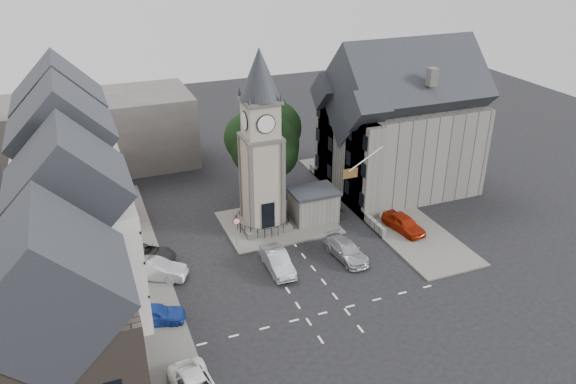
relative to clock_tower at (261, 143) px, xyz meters
name	(u,v)px	position (x,y,z in m)	size (l,w,h in m)	color
ground	(296,272)	(0.00, -7.99, -8.12)	(120.00, 120.00, 0.00)	black
pavement_west	(126,265)	(-12.50, -1.99, -8.05)	(6.00, 30.00, 0.14)	#595651
pavement_east	(378,204)	(12.00, 0.01, -8.05)	(6.00, 26.00, 0.14)	#595651
central_island	(278,223)	(1.50, 0.01, -8.04)	(10.00, 8.00, 0.16)	#595651
road_markings	(325,313)	(0.00, -13.49, -8.12)	(20.00, 8.00, 0.01)	silver
clock_tower	(261,143)	(0.00, 0.00, 0.00)	(4.86, 4.86, 16.25)	#4C4944
stone_shelter	(313,205)	(4.80, -0.49, -6.57)	(4.30, 3.30, 3.08)	slate
town_tree	(264,134)	(2.00, 5.01, -1.15)	(7.20, 7.20, 10.80)	black
warning_sign_post	(237,226)	(-3.20, -2.56, -6.09)	(0.70, 0.19, 2.85)	black
terrace_pink	(68,153)	(-15.50, 8.01, -1.54)	(8.10, 7.60, 12.80)	pink
terrace_cream	(72,188)	(-15.50, 0.01, -1.54)	(8.10, 7.60, 12.80)	#F1EACA
terrace_tudor	(79,242)	(-15.50, -7.99, -1.93)	(8.10, 7.60, 12.00)	silver
building_sw_stone	(60,345)	(-17.00, -16.99, -2.77)	(8.60, 7.60, 10.40)	#463B35
backdrop_west	(101,132)	(-12.00, 20.01, -4.12)	(20.00, 10.00, 8.00)	#4C4944
east_building	(398,130)	(15.59, 3.01, -1.86)	(14.40, 11.40, 12.60)	slate
east_boundary_wall	(343,197)	(9.20, 2.01, -7.67)	(0.40, 16.00, 0.90)	slate
flagpole	(366,159)	(8.00, -3.99, -1.12)	(3.68, 0.10, 2.74)	white
car_west_blue	(154,314)	(-11.50, -10.13, -7.39)	(1.71, 4.26, 1.45)	#1C3A9A
car_west_silver	(156,270)	(-10.47, -4.71, -7.33)	(1.67, 4.80, 1.58)	#ACAEB5
car_west_grey	(143,254)	(-11.02, -2.06, -7.38)	(2.46, 5.33, 1.48)	#29292B
car_island_silver	(277,261)	(-1.24, -7.06, -7.34)	(1.66, 4.75, 1.57)	#9EA1A7
car_island_east	(346,250)	(4.69, -7.49, -7.41)	(1.98, 4.88, 1.42)	#AEAFB7
car_east_red	(404,223)	(11.50, -5.41, -7.34)	(1.83, 4.55, 1.55)	#9E1F08
pedestrian	(339,202)	(8.00, 0.52, -7.34)	(0.57, 0.37, 1.56)	beige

